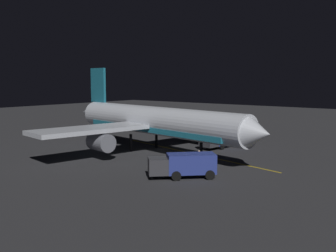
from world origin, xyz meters
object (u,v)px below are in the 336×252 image
object	(u,v)px
ground_crew_worker	(199,158)
traffic_cone_near_right	(194,158)
airliner	(153,122)
traffic_cone_near_left	(172,174)
baggage_truck	(185,165)
catering_truck	(220,138)

from	to	relation	value
ground_crew_worker	traffic_cone_near_right	bearing A→B (deg)	-136.11
airliner	traffic_cone_near_left	world-z (taller)	airliner
traffic_cone_near_left	traffic_cone_near_right	size ratio (longest dim) A/B	1.00
baggage_truck	traffic_cone_near_right	xyz separation A→B (m)	(-7.50, -4.18, -0.96)
ground_crew_worker	traffic_cone_near_left	distance (m)	5.42
catering_truck	baggage_truck	bearing A→B (deg)	20.29
catering_truck	traffic_cone_near_left	xyz separation A→B (m)	(16.70, 4.77, -1.08)
airliner	ground_crew_worker	bearing A→B (deg)	69.35
baggage_truck	catering_truck	size ratio (longest dim) A/B	0.97
traffic_cone_near_left	traffic_cone_near_right	world-z (taller)	same
ground_crew_worker	catering_truck	bearing A→B (deg)	-159.32
catering_truck	airliner	bearing A→B (deg)	-35.17
ground_crew_worker	traffic_cone_near_left	size ratio (longest dim) A/B	3.16
baggage_truck	ground_crew_worker	xyz separation A→B (m)	(-4.99, -1.75, -0.32)
baggage_truck	traffic_cone_near_right	bearing A→B (deg)	-150.90
traffic_cone_near_right	ground_crew_worker	bearing A→B (deg)	43.89
airliner	baggage_truck	bearing A→B (deg)	52.96
catering_truck	traffic_cone_near_left	bearing A→B (deg)	15.93
ground_crew_worker	traffic_cone_near_left	xyz separation A→B (m)	(5.36, 0.49, -0.64)
airliner	traffic_cone_near_right	bearing A→B (deg)	81.13
airliner	ground_crew_worker	size ratio (longest dim) A/B	20.31
airliner	baggage_truck	distance (m)	14.58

